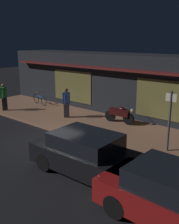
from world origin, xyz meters
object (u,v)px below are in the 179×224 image
at_px(person_photographer, 4,96).
at_px(motorcycle, 120,114).
at_px(person_bystander, 66,102).
at_px(parked_car_far, 179,199).
at_px(parked_car_near, 88,154).
at_px(sign_post, 170,118).
at_px(bicycle_parked, 40,99).

bearing_deg(person_photographer, motorcycle, 19.67).
height_order(person_bystander, parked_car_far, person_bystander).
distance_m(person_photographer, parked_car_near, 9.37).
xyz_separation_m(person_photographer, parked_car_near, (9.02, -2.53, -0.32)).
height_order(person_photographer, parked_car_near, person_photographer).
relative_size(motorcycle, person_photographer, 1.02).
bearing_deg(parked_car_near, parked_car_far, -9.14).
relative_size(person_bystander, sign_post, 0.70).
distance_m(bicycle_parked, parked_car_far, 13.12).
distance_m(person_bystander, sign_post, 6.41).
bearing_deg(person_bystander, motorcycle, 20.30).
bearing_deg(parked_car_near, person_bystander, 141.77).
xyz_separation_m(motorcycle, bicycle_parked, (-6.48, -0.06, -0.14)).
bearing_deg(parked_car_far, person_bystander, 151.79).
relative_size(bicycle_parked, person_bystander, 0.99).
height_order(motorcycle, parked_car_far, parked_car_far).
relative_size(motorcycle, person_bystander, 1.02).
height_order(person_photographer, person_bystander, same).
bearing_deg(bicycle_parked, parked_car_far, -24.69).
relative_size(person_photographer, sign_post, 0.70).
height_order(bicycle_parked, person_bystander, person_bystander).
bearing_deg(sign_post, person_bystander, 173.75).
relative_size(motorcycle, parked_car_far, 0.41).
bearing_deg(parked_car_far, person_photographer, 166.06).
relative_size(bicycle_parked, sign_post, 0.69).
bearing_deg(bicycle_parked, sign_post, -9.73).
distance_m(bicycle_parked, person_photographer, 2.51).
xyz_separation_m(person_photographer, person_bystander, (4.03, 1.40, 0.00)).
bearing_deg(bicycle_parked, motorcycle, 0.57).
bearing_deg(bicycle_parked, person_photographer, -100.41).
bearing_deg(motorcycle, parked_car_near, -67.26).
relative_size(parked_car_near, parked_car_far, 1.01).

